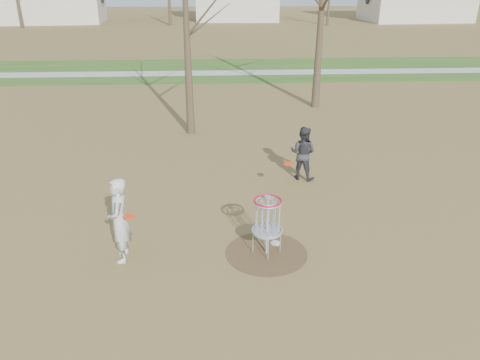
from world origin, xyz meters
The scene contains 9 objects.
ground centered at (0.00, 0.00, 0.00)m, with size 160.00×160.00×0.00m, color brown.
green_band centered at (0.00, 21.00, 0.01)m, with size 160.00×8.00×0.01m, color #2D5119.
footpath centered at (0.00, 20.00, 0.01)m, with size 160.00×1.50×0.01m, color #9E9E99.
dirt_circle centered at (0.00, 0.00, 0.01)m, with size 1.80×1.80×0.01m, color #47331E.
player_standing centered at (-3.09, -0.04, 0.93)m, with size 0.68×0.44×1.86m, color silver.
player_throwing centered at (1.47, 4.00, 0.80)m, with size 0.78×0.61×1.60m, color #303035.
disc_grounded centered at (0.24, 0.37, 0.02)m, with size 0.22×0.22×0.02m, color silver.
discs_in_play centered at (-0.91, 1.22, 1.10)m, with size 3.85×3.18×0.19m.
disc_golf_basket centered at (0.00, 0.00, 0.91)m, with size 0.64×0.64×1.35m.
Camera 1 is at (-1.05, -8.66, 5.64)m, focal length 35.00 mm.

